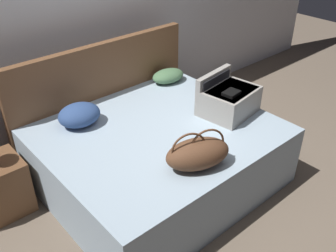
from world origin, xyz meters
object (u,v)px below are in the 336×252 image
hard_case_large (229,99)px  duffel_bag (198,153)px  bed (159,156)px  pillow_near_headboard (168,76)px  pillow_center_head (79,115)px

hard_case_large → duffel_bag: hard_case_large is taller
duffel_bag → bed: bearing=79.8°
hard_case_large → pillow_near_headboard: (0.02, 0.87, -0.07)m
pillow_center_head → bed: bearing=-48.9°
hard_case_large → pillow_center_head: hard_case_large is taller
bed → hard_case_large: 0.83m
duffel_bag → pillow_near_headboard: (0.81, 1.26, -0.05)m
hard_case_large → pillow_near_headboard: hard_case_large is taller
bed → pillow_near_headboard: bearing=43.9°
pillow_near_headboard → pillow_center_head: pillow_center_head is taller
bed → hard_case_large: hard_case_large is taller
hard_case_large → pillow_near_headboard: bearing=80.7°
bed → pillow_center_head: pillow_center_head is taller
bed → duffel_bag: duffel_bag is taller
pillow_center_head → duffel_bag: bearing=-72.1°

